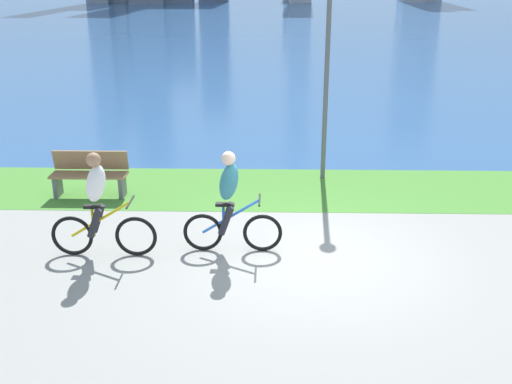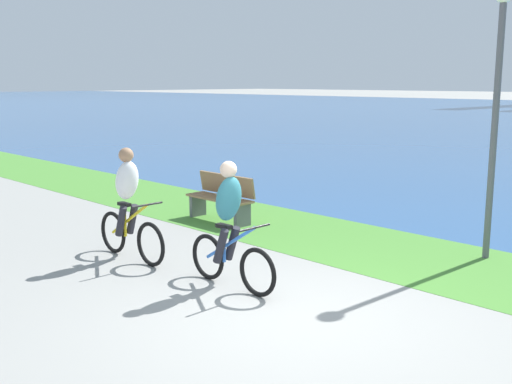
{
  "view_description": "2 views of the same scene",
  "coord_description": "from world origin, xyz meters",
  "px_view_note": "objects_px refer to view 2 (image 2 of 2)",
  "views": [
    {
      "loc": [
        -0.67,
        -8.68,
        4.31
      ],
      "look_at": [
        -0.88,
        0.35,
        0.96
      ],
      "focal_mm": 42.55,
      "sensor_mm": 36.0,
      "label": 1
    },
    {
      "loc": [
        4.39,
        -4.94,
        2.67
      ],
      "look_at": [
        -1.09,
        0.49,
        1.26
      ],
      "focal_mm": 42.56,
      "sensor_mm": 36.0,
      "label": 2
    }
  ],
  "objects_px": {
    "cyclist_lead": "(230,225)",
    "cyclist_trailing": "(129,205)",
    "lamppost_tall": "(498,84)",
    "bench_near_path": "(221,198)"
  },
  "relations": [
    {
      "from": "cyclist_trailing",
      "to": "bench_near_path",
      "type": "xyz_separation_m",
      "value": [
        -0.94,
        2.69,
        -0.39
      ]
    },
    {
      "from": "cyclist_lead",
      "to": "cyclist_trailing",
      "type": "height_order",
      "value": "cyclist_trailing"
    },
    {
      "from": "bench_near_path",
      "to": "cyclist_trailing",
      "type": "bearing_deg",
      "value": -70.73
    },
    {
      "from": "cyclist_lead",
      "to": "bench_near_path",
      "type": "distance_m",
      "value": 3.88
    },
    {
      "from": "cyclist_lead",
      "to": "bench_near_path",
      "type": "xyz_separation_m",
      "value": [
        -2.96,
        2.48,
        -0.38
      ]
    },
    {
      "from": "cyclist_lead",
      "to": "bench_near_path",
      "type": "bearing_deg",
      "value": 140.08
    },
    {
      "from": "cyclist_trailing",
      "to": "lamppost_tall",
      "type": "height_order",
      "value": "lamppost_tall"
    },
    {
      "from": "bench_near_path",
      "to": "lamppost_tall",
      "type": "height_order",
      "value": "lamppost_tall"
    },
    {
      "from": "cyclist_trailing",
      "to": "bench_near_path",
      "type": "bearing_deg",
      "value": 109.27
    },
    {
      "from": "bench_near_path",
      "to": "cyclist_lead",
      "type": "bearing_deg",
      "value": -39.92
    }
  ]
}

